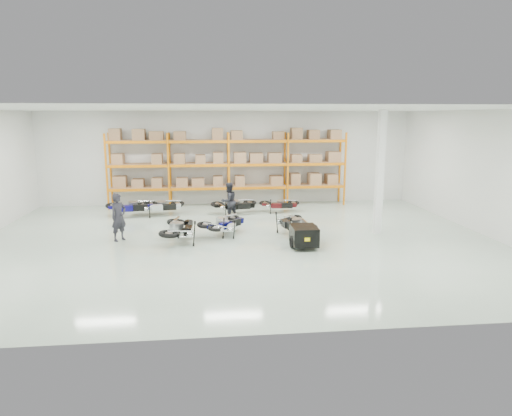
{
  "coord_description": "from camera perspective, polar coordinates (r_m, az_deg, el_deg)",
  "views": [
    {
      "loc": [
        -0.99,
        -15.34,
        4.29
      ],
      "look_at": [
        0.67,
        0.27,
        1.1
      ],
      "focal_mm": 32.0,
      "sensor_mm": 36.0,
      "label": 1
    }
  ],
  "objects": [
    {
      "name": "moto_touring_right",
      "position": [
        16.54,
        4.88,
        -1.54
      ],
      "size": [
        1.21,
        2.0,
        1.22
      ],
      "primitive_type": null,
      "rotation": [
        0.0,
        -0.09,
        0.16
      ],
      "color": "black",
      "rests_on": "ground"
    },
    {
      "name": "moto_back_a",
      "position": [
        20.33,
        -15.31,
        0.55
      ],
      "size": [
        1.98,
        1.15,
        1.22
      ],
      "primitive_type": null,
      "rotation": [
        0.0,
        -0.09,
        1.69
      ],
      "color": "#0F0B65",
      "rests_on": "ground"
    },
    {
      "name": "moto_back_d",
      "position": [
        20.52,
        2.97,
        0.76
      ],
      "size": [
        1.61,
        0.88,
        1.01
      ],
      "primitive_type": null,
      "rotation": [
        0.0,
        -0.09,
        1.5
      ],
      "color": "#430D10",
      "rests_on": "ground"
    },
    {
      "name": "person_back",
      "position": [
        19.1,
        -3.43,
        0.87
      ],
      "size": [
        0.96,
        0.92,
        1.56
      ],
      "primitive_type": "imported",
      "rotation": [
        0.0,
        0.0,
        3.77
      ],
      "color": "black",
      "rests_on": "ground"
    },
    {
      "name": "moto_back_c",
      "position": [
        20.09,
        -2.69,
        0.72
      ],
      "size": [
        1.88,
        1.12,
        1.15
      ],
      "primitive_type": null,
      "rotation": [
        0.0,
        -0.09,
        1.71
      ],
      "color": "black",
      "rests_on": "ground"
    },
    {
      "name": "room",
      "position": [
        15.5,
        -2.36,
        3.92
      ],
      "size": [
        18.0,
        18.0,
        18.0
      ],
      "color": "#B0C4B1",
      "rests_on": "ground"
    },
    {
      "name": "moto_blue_centre",
      "position": [
        16.78,
        -4.11,
        -1.49
      ],
      "size": [
        1.85,
        1.82,
        1.12
      ],
      "primitive_type": null,
      "rotation": [
        0.0,
        -0.09,
        2.33
      ],
      "color": "#07094B",
      "rests_on": "ground"
    },
    {
      "name": "trailer",
      "position": [
        15.06,
        6.01,
        -3.45
      ],
      "size": [
        0.92,
        1.74,
        0.73
      ],
      "rotation": [
        0.0,
        0.0,
        -0.01
      ],
      "color": "black",
      "rests_on": "ground"
    },
    {
      "name": "moto_black_far_left",
      "position": [
        15.88,
        -9.52,
        -2.08
      ],
      "size": [
        1.14,
        2.07,
        1.29
      ],
      "primitive_type": null,
      "rotation": [
        0.0,
        -0.09,
        3.07
      ],
      "color": "black",
      "rests_on": "ground"
    },
    {
      "name": "moto_back_b",
      "position": [
        20.28,
        -11.84,
        0.6
      ],
      "size": [
        1.9,
        1.14,
        1.16
      ],
      "primitive_type": null,
      "rotation": [
        0.0,
        -0.09,
        1.72
      ],
      "color": "#B2B6BD",
      "rests_on": "ground"
    },
    {
      "name": "pallet_rack",
      "position": [
        21.9,
        -3.47,
        6.14
      ],
      "size": [
        11.28,
        0.98,
        3.62
      ],
      "color": "orange",
      "rests_on": "ground"
    },
    {
      "name": "moto_silver_left",
      "position": [
        16.61,
        -3.77,
        -1.79
      ],
      "size": [
        1.27,
        1.76,
        1.03
      ],
      "primitive_type": null,
      "rotation": [
        0.0,
        -0.09,
        2.8
      ],
      "color": "silver",
      "rests_on": "ground"
    },
    {
      "name": "person_left",
      "position": [
        16.49,
        -16.8,
        -1.11
      ],
      "size": [
        0.7,
        0.72,
        1.67
      ],
      "primitive_type": "imported",
      "rotation": [
        0.0,
        0.0,
        0.85
      ],
      "color": "#222129",
      "rests_on": "ground"
    },
    {
      "name": "structural_column",
      "position": [
        17.13,
        15.22,
        4.24
      ],
      "size": [
        0.25,
        0.25,
        4.5
      ],
      "primitive_type": "cube",
      "color": "white",
      "rests_on": "ground"
    }
  ]
}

